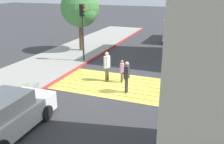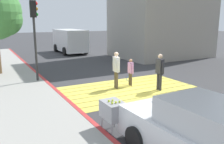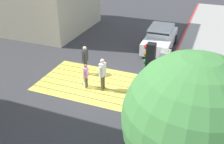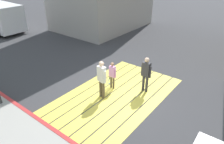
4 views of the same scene
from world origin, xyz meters
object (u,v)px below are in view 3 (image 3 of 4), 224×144
object	(u,v)px
car_parked_near_curb	(160,38)
pedestrian_child_with_racket	(86,75)
pedestrian_adult_lead	(85,58)
tennis_ball_cart	(165,55)
street_tree	(186,120)
pedestrian_adult_trailing	(103,72)
traffic_light_corner	(149,76)

from	to	relation	value
car_parked_near_curb	pedestrian_child_with_racket	world-z (taller)	car_parked_near_curb
car_parked_near_curb	pedestrian_adult_lead	world-z (taller)	pedestrian_adult_lead
pedestrian_adult_lead	tennis_ball_cart	bearing A→B (deg)	-145.18
street_tree	pedestrian_adult_trailing	world-z (taller)	street_tree
traffic_light_corner	pedestrian_adult_lead	bearing A→B (deg)	-42.30
pedestrian_adult_lead	pedestrian_child_with_racket	xyz separation A→B (m)	(-0.72, 1.38, -0.23)
traffic_light_corner	pedestrian_adult_lead	size ratio (longest dim) A/B	2.44
traffic_light_corner	pedestrian_child_with_racket	size ratio (longest dim) A/B	3.09
pedestrian_child_with_racket	pedestrian_adult_lead	bearing A→B (deg)	-62.31
car_parked_near_curb	pedestrian_adult_lead	distance (m)	6.19
traffic_light_corner	tennis_ball_cart	distance (m)	7.51
car_parked_near_curb	tennis_ball_cart	bearing A→B (deg)	109.65
tennis_ball_cart	pedestrian_adult_trailing	bearing A→B (deg)	59.33
street_tree	pedestrian_adult_lead	distance (m)	9.86
pedestrian_adult_lead	pedestrian_adult_trailing	distance (m)	2.06
tennis_ball_cart	car_parked_near_curb	bearing A→B (deg)	-70.35
tennis_ball_cart	pedestrian_child_with_racket	world-z (taller)	pedestrian_child_with_racket
street_tree	pedestrian_adult_lead	world-z (taller)	street_tree
street_tree	pedestrian_child_with_racket	distance (m)	8.49
car_parked_near_curb	tennis_ball_cart	xyz separation A→B (m)	(-0.90, 2.52, -0.04)
car_parked_near_curb	traffic_light_corner	xyz separation A→B (m)	(-1.58, 9.63, 2.30)
car_parked_near_curb	pedestrian_adult_trailing	distance (m)	6.77
pedestrian_child_with_racket	tennis_ball_cart	bearing A→B (deg)	-128.34
street_tree	tennis_ball_cart	xyz separation A→B (m)	(2.28, -9.91, -2.93)
traffic_light_corner	pedestrian_adult_trailing	world-z (taller)	traffic_light_corner
traffic_light_corner	street_tree	distance (m)	3.28
car_parked_near_curb	pedestrian_child_with_racket	size ratio (longest dim) A/B	3.17
traffic_light_corner	pedestrian_adult_lead	distance (m)	6.69
street_tree	pedestrian_adult_lead	xyz separation A→B (m)	(6.32, -7.10, -2.62)
tennis_ball_cart	pedestrian_adult_trailing	distance (m)	4.74
car_parked_near_curb	pedestrian_child_with_racket	xyz separation A→B (m)	(2.41, 6.71, 0.04)
traffic_light_corner	street_tree	bearing A→B (deg)	119.70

